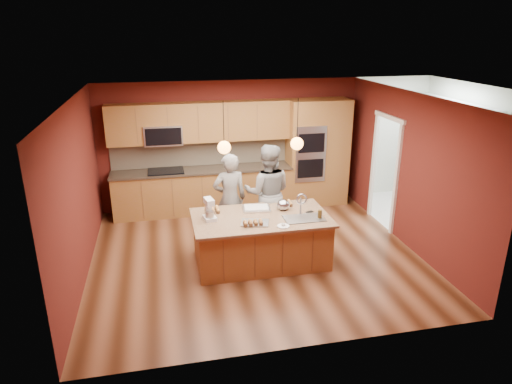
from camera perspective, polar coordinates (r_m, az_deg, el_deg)
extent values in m
plane|color=#3F1F0F|center=(7.97, -0.12, -7.83)|extent=(5.50, 5.50, 0.00)
plane|color=white|center=(7.13, -0.13, 11.77)|extent=(5.50, 5.50, 0.00)
plane|color=#541914|center=(9.81, -3.18, 5.93)|extent=(5.50, 0.00, 5.50)
plane|color=#541914|center=(5.20, 5.67, -7.11)|extent=(5.50, 0.00, 5.50)
plane|color=#541914|center=(7.41, -21.42, -0.09)|extent=(0.00, 5.00, 5.00)
plane|color=#541914|center=(8.43, 18.51, 2.59)|extent=(0.00, 5.00, 5.00)
cube|color=olive|center=(9.70, -6.59, 0.12)|extent=(3.70, 0.60, 0.90)
cube|color=#2D261C|center=(9.55, -6.70, 2.73)|extent=(3.74, 0.64, 0.04)
cube|color=#C3B192|center=(9.75, -6.94, 4.94)|extent=(3.70, 0.03, 0.56)
cube|color=olive|center=(9.44, -7.02, 8.68)|extent=(3.70, 0.36, 0.80)
cube|color=black|center=(9.49, -11.21, 2.57)|extent=(0.72, 0.52, 0.03)
cube|color=#A8ABAE|center=(9.43, -11.52, 7.05)|extent=(0.76, 0.40, 0.40)
cube|color=olive|center=(9.94, 6.29, 4.84)|extent=(0.80, 0.60, 2.30)
cube|color=#A8ABAE|center=(9.65, 6.86, 4.68)|extent=(0.66, 0.04, 1.20)
cube|color=olive|center=(10.16, 9.79, 5.00)|extent=(0.50, 0.60, 2.30)
plane|color=silver|center=(10.28, 18.75, -2.39)|extent=(2.60, 2.60, 0.00)
plane|color=beige|center=(10.37, 23.88, 5.02)|extent=(0.00, 2.70, 2.70)
cube|color=white|center=(10.13, 23.42, 8.27)|extent=(0.35, 2.40, 0.75)
cylinder|color=black|center=(6.85, -4.07, 8.41)|extent=(0.01, 0.01, 0.70)
sphere|color=#FF963B|center=(6.93, -4.00, 5.58)|extent=(0.20, 0.20, 0.20)
cylinder|color=black|center=(7.10, 5.22, 8.79)|extent=(0.01, 0.01, 0.70)
sphere|color=#FF963B|center=(7.17, 5.14, 6.04)|extent=(0.20, 0.20, 0.20)
cube|color=olive|center=(7.58, 0.60, -6.08)|extent=(2.11, 1.15, 0.78)
cube|color=tan|center=(7.41, 0.61, -3.24)|extent=(2.21, 1.25, 0.04)
cube|color=#A8ABAE|center=(7.40, 5.99, -3.89)|extent=(0.63, 0.37, 0.18)
imported|color=black|center=(8.13, -3.30, -0.86)|extent=(0.64, 0.45, 1.66)
imported|color=slate|center=(8.23, 1.46, -0.10)|extent=(1.01, 0.87, 1.79)
cube|color=white|center=(7.32, -5.81, -3.25)|extent=(0.23, 0.27, 0.06)
cube|color=white|center=(7.36, -5.94, -1.89)|extent=(0.10, 0.09, 0.24)
cube|color=white|center=(7.23, -5.90, -1.17)|extent=(0.16, 0.26, 0.09)
cylinder|color=#B1B3B9|center=(7.26, -5.79, -2.89)|extent=(0.14, 0.14, 0.13)
cube|color=silver|center=(7.68, 0.05, -2.10)|extent=(0.49, 0.39, 0.03)
cube|color=silver|center=(7.68, 0.05, -1.96)|extent=(0.43, 0.32, 0.02)
cube|color=#A8ABAE|center=(7.16, -0.13, -3.84)|extent=(0.50, 0.41, 0.02)
ellipsoid|color=#B1B3B9|center=(7.66, 3.43, -1.61)|extent=(0.22, 0.22, 0.19)
cylinder|color=white|center=(7.05, 3.44, -4.27)|extent=(0.19, 0.19, 0.01)
cylinder|color=#39290E|center=(7.39, 7.98, -2.78)|extent=(0.07, 0.07, 0.14)
cube|color=black|center=(7.63, 6.70, -2.48)|extent=(0.14, 0.10, 0.01)
cube|color=white|center=(10.17, 22.40, 0.06)|extent=(0.67, 0.69, 1.04)
cube|color=white|center=(10.66, 20.83, 1.32)|extent=(0.85, 0.87, 1.11)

